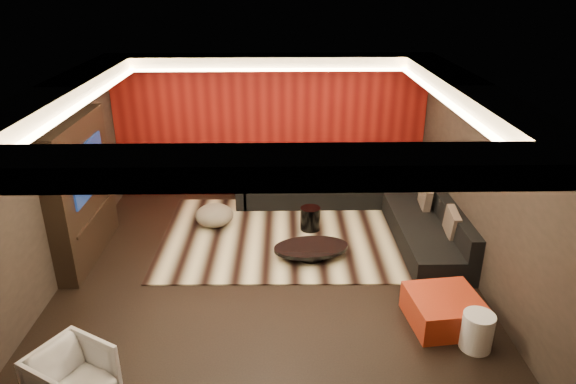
{
  "coord_description": "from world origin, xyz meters",
  "views": [
    {
      "loc": [
        0.16,
        -6.63,
        4.15
      ],
      "look_at": [
        0.3,
        0.6,
        1.05
      ],
      "focal_mm": 32.0,
      "sensor_mm": 36.0,
      "label": 1
    }
  ],
  "objects_px": {
    "orange_ottoman": "(444,310)",
    "sectional_sofa": "(365,204)",
    "drum_stool": "(310,218)",
    "white_side_table": "(477,331)",
    "coffee_table": "(311,252)",
    "armchair": "(72,377)"
  },
  "relations": [
    {
      "from": "white_side_table",
      "to": "sectional_sofa",
      "type": "xyz_separation_m",
      "value": [
        -0.77,
        3.6,
        0.03
      ]
    },
    {
      "from": "drum_stool",
      "to": "white_side_table",
      "type": "xyz_separation_m",
      "value": [
        1.8,
        -3.09,
        0.01
      ]
    },
    {
      "from": "drum_stool",
      "to": "sectional_sofa",
      "type": "xyz_separation_m",
      "value": [
        1.03,
        0.51,
        0.04
      ]
    },
    {
      "from": "sectional_sofa",
      "to": "drum_stool",
      "type": "bearing_deg",
      "value": -153.67
    },
    {
      "from": "coffee_table",
      "to": "armchair",
      "type": "distance_m",
      "value": 3.92
    },
    {
      "from": "orange_ottoman",
      "to": "sectional_sofa",
      "type": "bearing_deg",
      "value": 99.5
    },
    {
      "from": "armchair",
      "to": "coffee_table",
      "type": "bearing_deg",
      "value": -12.13
    },
    {
      "from": "drum_stool",
      "to": "armchair",
      "type": "bearing_deg",
      "value": -124.84
    },
    {
      "from": "white_side_table",
      "to": "sectional_sofa",
      "type": "bearing_deg",
      "value": 101.99
    },
    {
      "from": "orange_ottoman",
      "to": "drum_stool",
      "type": "bearing_deg",
      "value": 120.8
    },
    {
      "from": "white_side_table",
      "to": "sectional_sofa",
      "type": "distance_m",
      "value": 3.68
    },
    {
      "from": "coffee_table",
      "to": "white_side_table",
      "type": "height_order",
      "value": "white_side_table"
    },
    {
      "from": "drum_stool",
      "to": "armchair",
      "type": "xyz_separation_m",
      "value": [
        -2.68,
        -3.85,
        0.1
      ]
    },
    {
      "from": "coffee_table",
      "to": "armchair",
      "type": "height_order",
      "value": "armchair"
    },
    {
      "from": "drum_stool",
      "to": "sectional_sofa",
      "type": "height_order",
      "value": "sectional_sofa"
    },
    {
      "from": "coffee_table",
      "to": "armchair",
      "type": "bearing_deg",
      "value": -132.4
    },
    {
      "from": "white_side_table",
      "to": "sectional_sofa",
      "type": "height_order",
      "value": "sectional_sofa"
    },
    {
      "from": "orange_ottoman",
      "to": "sectional_sofa",
      "type": "height_order",
      "value": "sectional_sofa"
    },
    {
      "from": "orange_ottoman",
      "to": "armchair",
      "type": "xyz_separation_m",
      "value": [
        -4.24,
        -1.25,
        0.13
      ]
    },
    {
      "from": "white_side_table",
      "to": "orange_ottoman",
      "type": "xyz_separation_m",
      "value": [
        -0.24,
        0.48,
        -0.04
      ]
    },
    {
      "from": "sectional_sofa",
      "to": "armchair",
      "type": "bearing_deg",
      "value": -130.4
    },
    {
      "from": "coffee_table",
      "to": "orange_ottoman",
      "type": "height_order",
      "value": "orange_ottoman"
    }
  ]
}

